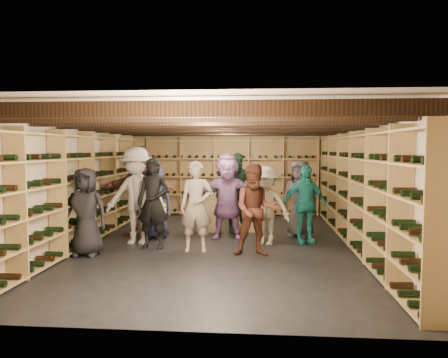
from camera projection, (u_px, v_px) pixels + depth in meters
name	position (u px, v px, depth m)	size (l,w,h in m)	color
ground	(219.00, 244.00, 8.35)	(8.00, 8.00, 0.00)	black
walls	(219.00, 182.00, 8.27)	(5.52, 8.02, 2.40)	#C1B096
ceiling	(219.00, 118.00, 8.19)	(5.50, 8.00, 0.01)	beige
ceiling_joists	(219.00, 126.00, 8.20)	(5.40, 7.12, 0.18)	black
wine_rack_left	(87.00, 188.00, 8.49)	(0.32, 7.50, 2.15)	#9F7F4D
wine_rack_right	(357.00, 190.00, 8.07)	(0.32, 7.50, 2.15)	#9F7F4D
wine_rack_back	(232.00, 176.00, 12.09)	(4.70, 0.30, 2.15)	#9F7F4D
crate_stack_left	(212.00, 212.00, 9.64)	(0.53, 0.38, 0.85)	tan
crate_stack_right	(245.00, 217.00, 10.12)	(0.58, 0.49, 0.51)	tan
crate_loose	(246.00, 227.00, 9.70)	(0.50, 0.33, 0.17)	tan
person_0	(86.00, 212.00, 7.44)	(0.74, 0.48, 1.51)	black
person_1	(153.00, 203.00, 7.99)	(0.61, 0.40, 1.67)	black
person_3	(266.00, 206.00, 8.31)	(0.97, 0.55, 1.49)	#C0B396
person_4	(305.00, 204.00, 8.48)	(0.89, 0.37, 1.52)	teal
person_5	(141.00, 190.00, 9.27)	(1.76, 0.56, 1.90)	brown
person_6	(155.00, 202.00, 8.87)	(0.73, 0.48, 1.50)	#202445
person_7	(196.00, 206.00, 7.76)	(0.59, 0.39, 1.61)	gray
person_8	(256.00, 210.00, 7.45)	(0.76, 0.60, 1.57)	#4E271A
person_9	(137.00, 196.00, 8.38)	(1.20, 0.69, 1.86)	#A7A199
person_10	(236.00, 192.00, 9.56)	(1.02, 0.43, 1.75)	#22492C
person_11	(227.00, 196.00, 8.85)	(1.62, 0.52, 1.75)	#885B95
person_12	(300.00, 199.00, 9.03)	(0.78, 0.51, 1.60)	#3A383E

